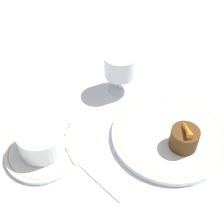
{
  "coord_description": "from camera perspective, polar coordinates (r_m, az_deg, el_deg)",
  "views": [
    {
      "loc": [
        -0.35,
        -0.29,
        0.54
      ],
      "look_at": [
        -0.05,
        0.09,
        0.04
      ],
      "focal_mm": 50.0,
      "sensor_mm": 36.0,
      "label": 1
    }
  ],
  "objects": [
    {
      "name": "ground_plane",
      "position": [
        0.71,
        7.64,
        -4.59
      ],
      "size": [
        3.0,
        3.0,
        0.0
      ],
      "primitive_type": "plane",
      "color": "white"
    },
    {
      "name": "dinner_plate",
      "position": [
        0.71,
        10.41,
        -4.07
      ],
      "size": [
        0.26,
        0.26,
        0.01
      ],
      "color": "white",
      "rests_on": "ground_plane"
    },
    {
      "name": "saucer",
      "position": [
        0.68,
        -12.49,
        -7.01
      ],
      "size": [
        0.16,
        0.16,
        0.01
      ],
      "color": "white",
      "rests_on": "ground_plane"
    },
    {
      "name": "coffee_cup",
      "position": [
        0.66,
        -12.81,
        -5.03
      ],
      "size": [
        0.12,
        0.1,
        0.06
      ],
      "color": "white",
      "rests_on": "saucer"
    },
    {
      "name": "spoon",
      "position": [
        0.69,
        -9.04,
        -5.11
      ],
      "size": [
        0.03,
        0.11,
        0.0
      ],
      "color": "silver",
      "rests_on": "saucer"
    },
    {
      "name": "wine_glass",
      "position": [
        0.77,
        1.48,
        8.18
      ],
      "size": [
        0.08,
        0.08,
        0.11
      ],
      "color": "silver",
      "rests_on": "ground_plane"
    },
    {
      "name": "fork",
      "position": [
        0.65,
        -5.21,
        -10.01
      ],
      "size": [
        0.03,
        0.17,
        0.01
      ],
      "color": "silver",
      "rests_on": "ground_plane"
    },
    {
      "name": "dessert_cake",
      "position": [
        0.67,
        13.07,
        -4.73
      ],
      "size": [
        0.06,
        0.06,
        0.05
      ],
      "color": "#563314",
      "rests_on": "dinner_plate"
    },
    {
      "name": "carrot_garnish",
      "position": [
        0.64,
        13.5,
        -3.02
      ],
      "size": [
        0.03,
        0.05,
        0.02
      ],
      "color": "orange",
      "rests_on": "dessert_cake"
    }
  ]
}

